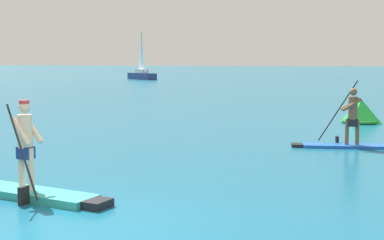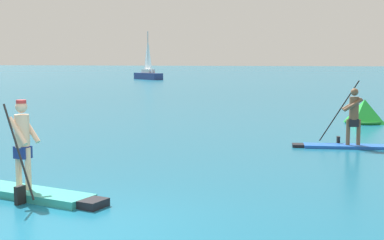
{
  "view_description": "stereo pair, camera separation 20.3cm",
  "coord_description": "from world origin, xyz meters",
  "px_view_note": "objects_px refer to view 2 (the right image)",
  "views": [
    {
      "loc": [
        3.66,
        -7.02,
        2.45
      ],
      "look_at": [
        0.1,
        6.94,
        0.89
      ],
      "focal_mm": 51.75,
      "sensor_mm": 36.0,
      "label": 1
    },
    {
      "loc": [
        3.85,
        -6.97,
        2.45
      ],
      "look_at": [
        0.1,
        6.94,
        0.89
      ],
      "focal_mm": 51.75,
      "sensor_mm": 36.0,
      "label": 2
    }
  ],
  "objects_px": {
    "paddleboarder_mid_center": "(25,180)",
    "paddleboarder_far_right": "(351,133)",
    "sailboat_left_horizon": "(148,73)",
    "race_marker_buoy": "(364,113)"
  },
  "relations": [
    {
      "from": "paddleboarder_mid_center",
      "to": "paddleboarder_far_right",
      "type": "relative_size",
      "value": 1.08
    },
    {
      "from": "paddleboarder_far_right",
      "to": "sailboat_left_horizon",
      "type": "height_order",
      "value": "sailboat_left_horizon"
    },
    {
      "from": "paddleboarder_mid_center",
      "to": "sailboat_left_horizon",
      "type": "distance_m",
      "value": 60.51
    },
    {
      "from": "paddleboarder_far_right",
      "to": "sailboat_left_horizon",
      "type": "relative_size",
      "value": 0.54
    },
    {
      "from": "paddleboarder_mid_center",
      "to": "sailboat_left_horizon",
      "type": "bearing_deg",
      "value": 121.28
    },
    {
      "from": "race_marker_buoy",
      "to": "sailboat_left_horizon",
      "type": "distance_m",
      "value": 50.33
    },
    {
      "from": "paddleboarder_mid_center",
      "to": "race_marker_buoy",
      "type": "distance_m",
      "value": 15.18
    },
    {
      "from": "race_marker_buoy",
      "to": "paddleboarder_mid_center",
      "type": "bearing_deg",
      "value": -114.76
    },
    {
      "from": "paddleboarder_far_right",
      "to": "sailboat_left_horizon",
      "type": "bearing_deg",
      "value": -72.18
    },
    {
      "from": "sailboat_left_horizon",
      "to": "paddleboarder_far_right",
      "type": "bearing_deg",
      "value": -23.32
    }
  ]
}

